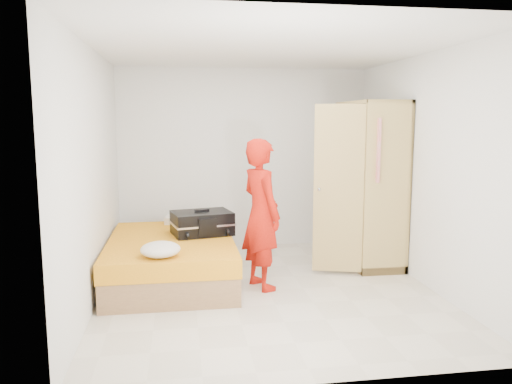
{
  "coord_description": "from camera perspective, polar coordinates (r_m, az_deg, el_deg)",
  "views": [
    {
      "loc": [
        -0.93,
        -5.22,
        1.87
      ],
      "look_at": [
        -0.02,
        0.69,
        1.0
      ],
      "focal_mm": 35.0,
      "sensor_mm": 36.0,
      "label": 1
    }
  ],
  "objects": [
    {
      "name": "room",
      "position": [
        5.33,
        1.38,
        2.14
      ],
      "size": [
        4.0,
        4.02,
        2.6
      ],
      "color": "beige",
      "rests_on": "ground"
    },
    {
      "name": "person",
      "position": [
        5.51,
        0.59,
        -2.55
      ],
      "size": [
        0.59,
        0.71,
        1.67
      ],
      "primitive_type": "imported",
      "rotation": [
        0.0,
        0.0,
        1.94
      ],
      "color": "red",
      "rests_on": "ground"
    },
    {
      "name": "pillow",
      "position": [
        6.72,
        -8.13,
        -3.15
      ],
      "size": [
        0.54,
        0.33,
        0.09
      ],
      "primitive_type": "cube",
      "rotation": [
        0.0,
        0.0,
        -0.14
      ],
      "color": "beige",
      "rests_on": "bed"
    },
    {
      "name": "bed",
      "position": [
        5.97,
        -9.63,
        -7.57
      ],
      "size": [
        1.42,
        2.02,
        0.5
      ],
      "color": "#997245",
      "rests_on": "ground"
    },
    {
      "name": "wardrobe",
      "position": [
        6.59,
        12.55,
        0.49
      ],
      "size": [
        1.15,
        1.2,
        2.1
      ],
      "color": "tan",
      "rests_on": "ground"
    },
    {
      "name": "suitcase",
      "position": [
        6.05,
        -6.19,
        -3.54
      ],
      "size": [
        0.8,
        0.65,
        0.3
      ],
      "rotation": [
        0.0,
        0.0,
        0.22
      ],
      "color": "black",
      "rests_on": "bed"
    },
    {
      "name": "round_cushion",
      "position": [
        5.13,
        -10.87,
        -6.46
      ],
      "size": [
        0.4,
        0.4,
        0.15
      ],
      "primitive_type": "ellipsoid",
      "color": "beige",
      "rests_on": "bed"
    }
  ]
}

